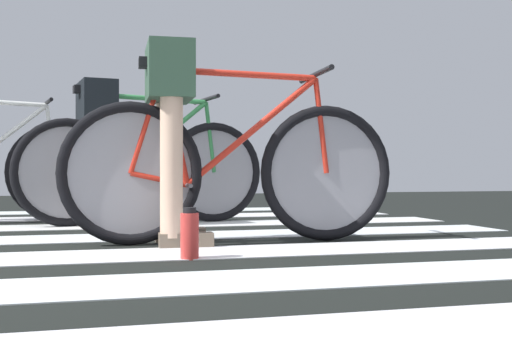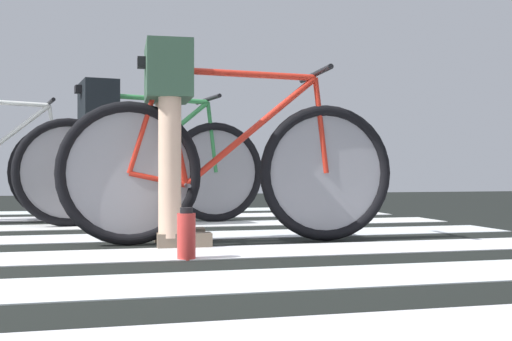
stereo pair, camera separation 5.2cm
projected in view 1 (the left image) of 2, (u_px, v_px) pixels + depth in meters
ground at (49, 258)px, 2.82m from camera, size 18.00×14.00×0.02m
crosswalk_markings at (51, 257)px, 2.75m from camera, size 5.38×6.51×0.00m
bicycle_1_of_3 at (231, 168)px, 3.31m from camera, size 1.74×0.52×0.93m
cyclist_1_of_3 at (170, 115)px, 3.25m from camera, size 0.33×0.42×1.00m
bicycle_2_of_3 at (143, 168)px, 4.44m from camera, size 1.73×0.53×0.93m
cyclist_2_of_3 at (97, 133)px, 4.32m from camera, size 0.36×0.44×0.96m
water_bottle at (190, 235)px, 2.71m from camera, size 0.08×0.08×0.22m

